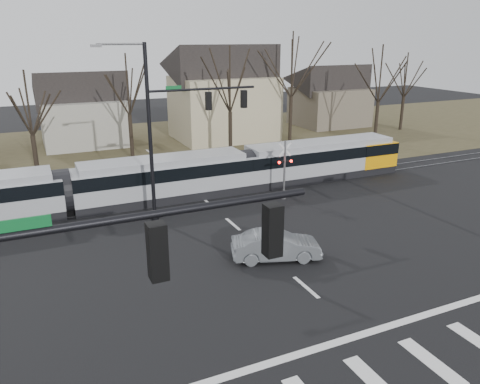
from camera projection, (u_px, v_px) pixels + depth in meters
name	position (u px, v px, depth m)	size (l,w,h in m)	color
ground	(333.00, 310.00, 18.81)	(140.00, 140.00, 0.00)	black
grass_verge	(144.00, 148.00, 46.44)	(140.00, 28.00, 0.01)	#38331E
crosswalk	(404.00, 372.00, 15.35)	(27.00, 2.60, 0.01)	silver
stop_line	(361.00, 335.00, 17.25)	(28.00, 0.35, 0.01)	silver
lane_dashes	(198.00, 194.00, 32.62)	(0.18, 30.00, 0.01)	silver
rail_pair	(199.00, 195.00, 32.44)	(90.00, 1.52, 0.06)	#59595E
tram	(162.00, 177.00, 31.13)	(38.11, 2.83, 2.89)	gray
sedan	(276.00, 246.00, 22.94)	(4.62, 2.82, 1.44)	slate
signal_pole_near_left	(44.00, 339.00, 7.73)	(9.28, 0.44, 10.20)	black
signal_pole_far	(177.00, 124.00, 26.86)	(9.28, 0.44, 10.20)	black
rail_crossing_signal	(284.00, 172.00, 31.23)	(1.08, 0.36, 4.00)	#59595B
tree_row	(180.00, 103.00, 40.47)	(59.20, 7.20, 10.00)	black
house_b	(82.00, 105.00, 46.67)	(8.64, 7.56, 7.65)	gray
house_c	(223.00, 89.00, 49.20)	(10.80, 8.64, 10.10)	tan
house_d	(330.00, 93.00, 57.23)	(8.64, 7.56, 7.65)	brown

